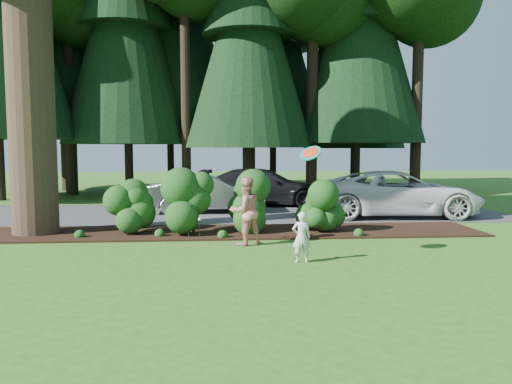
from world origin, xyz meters
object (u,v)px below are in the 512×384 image
at_px(car_white_suv, 397,193).
at_px(child, 301,237).
at_px(car_dark_suv, 263,187).
at_px(frisbee, 310,153).
at_px(adult, 245,211).
at_px(car_silver_wagon, 206,193).

relative_size(car_white_suv, child, 5.27).
distance_m(car_dark_suv, child, 10.36).
xyz_separation_m(car_dark_suv, frisbee, (0.06, -10.22, 1.52)).
height_order(child, frisbee, frisbee).
distance_m(car_white_suv, adult, 7.25).
bearing_deg(child, car_dark_suv, -91.63).
height_order(child, adult, adult).
distance_m(car_silver_wagon, frisbee, 8.56).
xyz_separation_m(car_silver_wagon, car_dark_suv, (2.34, 2.15, 0.05)).
xyz_separation_m(adult, frisbee, (1.28, -1.86, 1.46)).
bearing_deg(car_dark_suv, child, -173.97).
xyz_separation_m(child, frisbee, (0.20, 0.14, 1.77)).
bearing_deg(car_white_suv, frisbee, 150.64).
height_order(car_dark_suv, frisbee, frisbee).
xyz_separation_m(car_white_suv, adult, (-5.58, -4.63, 0.02)).
bearing_deg(car_white_suv, adult, 133.86).
distance_m(car_silver_wagon, car_white_suv, 6.89).
distance_m(child, frisbee, 1.78).
relative_size(car_dark_suv, child, 4.83).
bearing_deg(car_white_suv, car_dark_suv, 53.70).
bearing_deg(child, car_silver_wagon, -75.82).
xyz_separation_m(car_white_suv, car_dark_suv, (-4.36, 3.73, -0.03)).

